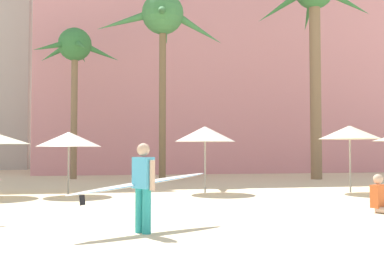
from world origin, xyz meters
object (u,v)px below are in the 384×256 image
at_px(palm_tree_far_left, 163,22).
at_px(person_mid_center, 142,184).
at_px(cafe_umbrella_1, 350,132).
at_px(cafe_umbrella_2, 69,139).
at_px(palm_tree_right, 315,12).
at_px(cafe_umbrella_3, 205,134).
at_px(palm_tree_left, 75,53).

xyz_separation_m(palm_tree_far_left, person_mid_center, (-2.23, -14.56, -7.09)).
distance_m(cafe_umbrella_1, cafe_umbrella_2, 9.90).
height_order(palm_tree_right, person_mid_center, palm_tree_right).
relative_size(cafe_umbrella_1, person_mid_center, 0.82).
bearing_deg(palm_tree_far_left, cafe_umbrella_2, -120.15).
bearing_deg(palm_tree_right, cafe_umbrella_3, -138.92).
bearing_deg(person_mid_center, cafe_umbrella_3, 32.53).
xyz_separation_m(palm_tree_far_left, cafe_umbrella_2, (-4.08, -7.03, -6.11)).
bearing_deg(palm_tree_left, palm_tree_right, -11.61).
relative_size(palm_tree_far_left, cafe_umbrella_1, 3.95).
relative_size(cafe_umbrella_1, cafe_umbrella_3, 1.01).
bearing_deg(cafe_umbrella_1, person_mid_center, -140.33).
distance_m(palm_tree_far_left, cafe_umbrella_3, 9.21).
xyz_separation_m(palm_tree_left, cafe_umbrella_2, (0.34, -8.90, -4.74)).
distance_m(palm_tree_right, cafe_umbrella_2, 15.25).
bearing_deg(palm_tree_far_left, cafe_umbrella_1, -53.91).
bearing_deg(person_mid_center, cafe_umbrella_2, 67.24).
bearing_deg(cafe_umbrella_3, person_mid_center, -110.88).
height_order(cafe_umbrella_1, cafe_umbrella_3, cafe_umbrella_1).
height_order(palm_tree_far_left, person_mid_center, palm_tree_far_left).
bearing_deg(palm_tree_left, person_mid_center, -82.39).
distance_m(cafe_umbrella_1, person_mid_center, 10.47).
xyz_separation_m(palm_tree_left, person_mid_center, (2.20, -16.43, -5.72)).
height_order(palm_tree_left, cafe_umbrella_1, palm_tree_left).
height_order(cafe_umbrella_3, person_mid_center, cafe_umbrella_3).
distance_m(palm_tree_far_left, palm_tree_left, 5.00).
distance_m(palm_tree_far_left, cafe_umbrella_1, 11.41).
height_order(palm_tree_left, palm_tree_right, palm_tree_right).
xyz_separation_m(palm_tree_far_left, palm_tree_left, (-4.42, 1.87, -1.37)).
xyz_separation_m(cafe_umbrella_1, cafe_umbrella_2, (-9.86, 0.89, -0.27)).
height_order(palm_tree_left, person_mid_center, palm_tree_left).
height_order(palm_tree_far_left, cafe_umbrella_2, palm_tree_far_left).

